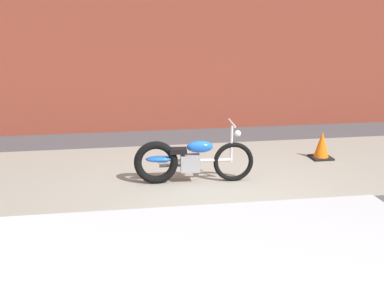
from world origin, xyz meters
TOP-DOWN VIEW (x-y plane):
  - ground_plane at (0.00, 0.00)m, footprint 80.00×80.00m
  - sidewalk_slab at (0.00, 1.75)m, footprint 36.00×3.50m
  - motorcycle_blue at (-0.55, 1.08)m, footprint 2.01×0.58m
  - traffic_cone at (2.31, 2.00)m, footprint 0.40×0.40m

SIDE VIEW (x-z plane):
  - ground_plane at x=0.00m, z-range 0.00..0.00m
  - sidewalk_slab at x=0.00m, z-range 0.00..0.01m
  - traffic_cone at x=2.31m, z-range -0.03..0.52m
  - motorcycle_blue at x=-0.55m, z-range -0.12..0.91m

